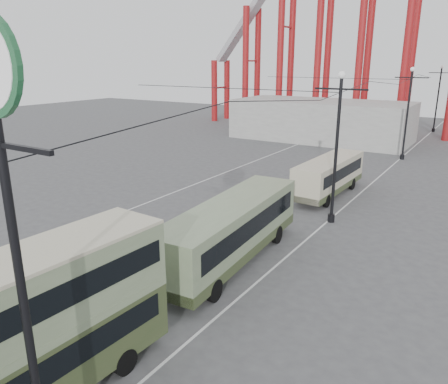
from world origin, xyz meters
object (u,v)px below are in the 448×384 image
Objects in this scene: lamp_post_near at (3,166)px; pedestrian at (180,254)px; single_decker_green at (231,229)px; double_decker_bus at (27,328)px; single_decker_cream at (329,175)px.

pedestrian is (-4.11, 10.61, -7.07)m from lamp_post_near.
lamp_post_near is at bearing -83.28° from single_decker_green.
double_decker_bus reaches higher than single_decker_green.
single_decker_green reaches higher than pedestrian.
lamp_post_near is 13.40m from pedestrian.
pedestrian is at bearing 105.12° from double_decker_bus.
lamp_post_near is 14.23m from single_decker_green.
single_decker_green is at bearing 100.63° from lamp_post_near.
lamp_post_near reaches higher than pedestrian.
lamp_post_near is 1.19× the size of double_decker_bus.
pedestrian is at bearing -94.99° from single_decker_cream.
pedestrian is (-2.04, 9.43, -1.91)m from double_decker_bus.
double_decker_bus is at bearing 150.33° from lamp_post_near.
single_decker_green is 7.16× the size of pedestrian.
pedestrian is at bearing 111.16° from lamp_post_near.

